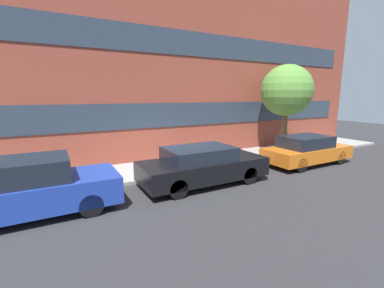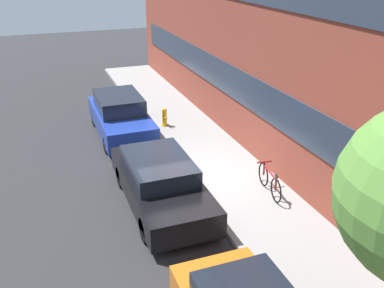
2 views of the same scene
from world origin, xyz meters
The scene contains 9 objects.
ground_plane centered at (0.00, 0.00, 0.00)m, with size 56.00×56.00×0.00m, color #2B2B2D.
sidewalk_strip centered at (0.00, 1.28, 0.06)m, with size 28.00×2.56×0.12m.
rowhouse_facade centered at (0.00, 3.00, 4.91)m, with size 28.00×1.02×9.81m.
parked_car_blue centered at (-4.43, -1.05, 0.74)m, with size 4.29×1.74×1.50m.
parked_car_black centered at (0.70, -1.05, 0.66)m, with size 4.43×1.79×1.31m.
parked_car_orange centered at (6.12, -1.05, 0.65)m, with size 4.19×1.66×1.29m.
fire_hydrant centered at (-4.43, 0.64, 0.47)m, with size 0.45×0.25×0.71m.
bicycle centered at (1.38, 1.85, 0.50)m, with size 1.57×0.44×0.77m.
street_tree centered at (6.85, 0.93, 3.27)m, with size 2.59×2.59×4.47m.
Camera 1 is at (-3.74, -8.40, 3.03)m, focal length 24.00 mm.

